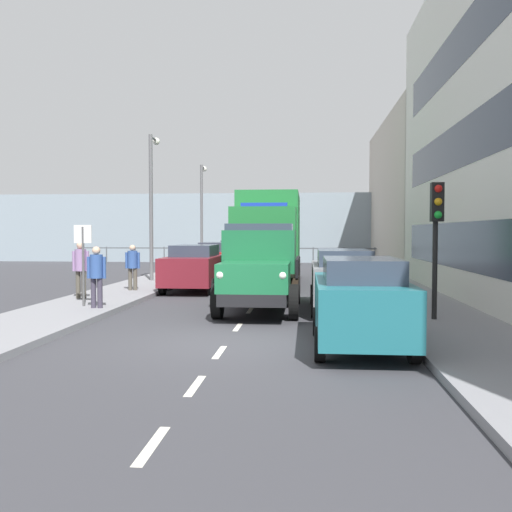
{
  "coord_description": "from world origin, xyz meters",
  "views": [
    {
      "loc": [
        -1.59,
        11.11,
        2.21
      ],
      "look_at": [
        0.64,
        -13.62,
        1.15
      ],
      "focal_mm": 39.78,
      "sensor_mm": 36.0,
      "label": 1
    }
  ],
  "objects_px": {
    "lorry_cargo_green": "(269,235)",
    "car_black_oppositeside_2": "(235,254)",
    "street_sign": "(83,251)",
    "truck_vintage_green": "(260,269)",
    "car_red_oppositeside_1": "(217,260)",
    "car_maroon_oppositeside_0": "(194,267)",
    "traffic_light_near": "(436,221)",
    "lamp_post_far": "(202,206)",
    "car_grey_kerbside_1": "(343,279)",
    "lamp_post_promenade": "(152,193)",
    "pedestrian_couple_b": "(81,265)",
    "pedestrian_by_lamp": "(133,264)",
    "pedestrian_in_dark_coat": "(96,272)",
    "car_teal_kerbside_near": "(360,301)"
  },
  "relations": [
    {
      "from": "lorry_cargo_green",
      "to": "car_black_oppositeside_2",
      "type": "distance_m",
      "value": 9.1
    },
    {
      "from": "street_sign",
      "to": "truck_vintage_green",
      "type": "bearing_deg",
      "value": -176.51
    },
    {
      "from": "car_red_oppositeside_1",
      "to": "car_maroon_oppositeside_0",
      "type": "bearing_deg",
      "value": 90.0
    },
    {
      "from": "truck_vintage_green",
      "to": "traffic_light_near",
      "type": "distance_m",
      "value": 4.88
    },
    {
      "from": "car_black_oppositeside_2",
      "to": "lamp_post_far",
      "type": "relative_size",
      "value": 0.67
    },
    {
      "from": "car_grey_kerbside_1",
      "to": "lamp_post_far",
      "type": "distance_m",
      "value": 19.34
    },
    {
      "from": "lamp_post_promenade",
      "to": "lamp_post_far",
      "type": "relative_size",
      "value": 1.02
    },
    {
      "from": "car_red_oppositeside_1",
      "to": "traffic_light_near",
      "type": "relative_size",
      "value": 1.28
    },
    {
      "from": "pedestrian_couple_b",
      "to": "street_sign",
      "type": "height_order",
      "value": "street_sign"
    },
    {
      "from": "car_red_oppositeside_1",
      "to": "car_black_oppositeside_2",
      "type": "distance_m",
      "value": 6.57
    },
    {
      "from": "car_grey_kerbside_1",
      "to": "lamp_post_far",
      "type": "height_order",
      "value": "lamp_post_far"
    },
    {
      "from": "lamp_post_promenade",
      "to": "car_black_oppositeside_2",
      "type": "bearing_deg",
      "value": -104.75
    },
    {
      "from": "truck_vintage_green",
      "to": "pedestrian_by_lamp",
      "type": "bearing_deg",
      "value": -39.7
    },
    {
      "from": "car_maroon_oppositeside_0",
      "to": "car_red_oppositeside_1",
      "type": "relative_size",
      "value": 0.99
    },
    {
      "from": "car_grey_kerbside_1",
      "to": "car_maroon_oppositeside_0",
      "type": "xyz_separation_m",
      "value": [
        5.2,
        -4.83,
        -0.0
      ]
    },
    {
      "from": "pedestrian_by_lamp",
      "to": "street_sign",
      "type": "relative_size",
      "value": 0.71
    },
    {
      "from": "pedestrian_couple_b",
      "to": "traffic_light_near",
      "type": "distance_m",
      "value": 10.59
    },
    {
      "from": "car_red_oppositeside_1",
      "to": "traffic_light_near",
      "type": "distance_m",
      "value": 14.66
    },
    {
      "from": "pedestrian_in_dark_coat",
      "to": "lamp_post_promenade",
      "type": "xyz_separation_m",
      "value": [
        0.91,
        -8.87,
        2.72
      ]
    },
    {
      "from": "pedestrian_in_dark_coat",
      "to": "pedestrian_couple_b",
      "type": "bearing_deg",
      "value": -58.0
    },
    {
      "from": "car_teal_kerbside_near",
      "to": "lamp_post_far",
      "type": "distance_m",
      "value": 24.11
    },
    {
      "from": "car_grey_kerbside_1",
      "to": "car_maroon_oppositeside_0",
      "type": "bearing_deg",
      "value": -42.89
    },
    {
      "from": "lamp_post_far",
      "to": "car_red_oppositeside_1",
      "type": "bearing_deg",
      "value": 105.7
    },
    {
      "from": "lamp_post_promenade",
      "to": "car_teal_kerbside_near",
      "type": "bearing_deg",
      "value": 120.5
    },
    {
      "from": "car_grey_kerbside_1",
      "to": "car_red_oppositeside_1",
      "type": "height_order",
      "value": "same"
    },
    {
      "from": "car_teal_kerbside_near",
      "to": "lamp_post_far",
      "type": "xyz_separation_m",
      "value": [
        7.28,
        -22.8,
        2.89
      ]
    },
    {
      "from": "truck_vintage_green",
      "to": "street_sign",
      "type": "height_order",
      "value": "truck_vintage_green"
    },
    {
      "from": "truck_vintage_green",
      "to": "pedestrian_couple_b",
      "type": "height_order",
      "value": "truck_vintage_green"
    },
    {
      "from": "lamp_post_far",
      "to": "car_grey_kerbside_1",
      "type": "bearing_deg",
      "value": 112.39
    },
    {
      "from": "pedestrian_couple_b",
      "to": "pedestrian_by_lamp",
      "type": "xyz_separation_m",
      "value": [
        -0.83,
        -2.59,
        -0.1
      ]
    },
    {
      "from": "lamp_post_far",
      "to": "car_teal_kerbside_near",
      "type": "bearing_deg",
      "value": 107.71
    },
    {
      "from": "truck_vintage_green",
      "to": "lamp_post_promenade",
      "type": "relative_size",
      "value": 0.91
    },
    {
      "from": "traffic_light_near",
      "to": "car_teal_kerbside_near",
      "type": "bearing_deg",
      "value": 53.72
    },
    {
      "from": "lamp_post_far",
      "to": "pedestrian_couple_b",
      "type": "bearing_deg",
      "value": 87.66
    },
    {
      "from": "car_black_oppositeside_2",
      "to": "lamp_post_promenade",
      "type": "bearing_deg",
      "value": 75.25
    },
    {
      "from": "truck_vintage_green",
      "to": "lamp_post_promenade",
      "type": "height_order",
      "value": "lamp_post_promenade"
    },
    {
      "from": "truck_vintage_green",
      "to": "pedestrian_by_lamp",
      "type": "xyz_separation_m",
      "value": [
        4.84,
        -4.02,
        -0.09
      ]
    },
    {
      "from": "car_black_oppositeside_2",
      "to": "street_sign",
      "type": "distance_m",
      "value": 17.74
    },
    {
      "from": "car_maroon_oppositeside_0",
      "to": "street_sign",
      "type": "distance_m",
      "value": 5.99
    },
    {
      "from": "pedestrian_in_dark_coat",
      "to": "lamp_post_far",
      "type": "height_order",
      "value": "lamp_post_far"
    },
    {
      "from": "lorry_cargo_green",
      "to": "car_teal_kerbside_near",
      "type": "height_order",
      "value": "lorry_cargo_green"
    },
    {
      "from": "car_black_oppositeside_2",
      "to": "lamp_post_promenade",
      "type": "distance_m",
      "value": 9.84
    },
    {
      "from": "car_red_oppositeside_1",
      "to": "pedestrian_couple_b",
      "type": "relative_size",
      "value": 2.34
    },
    {
      "from": "car_black_oppositeside_2",
      "to": "lorry_cargo_green",
      "type": "bearing_deg",
      "value": 106.61
    },
    {
      "from": "car_red_oppositeside_1",
      "to": "car_teal_kerbside_near",
      "type": "bearing_deg",
      "value": 108.67
    },
    {
      "from": "pedestrian_by_lamp",
      "to": "car_maroon_oppositeside_0",
      "type": "bearing_deg",
      "value": -146.52
    },
    {
      "from": "pedestrian_by_lamp",
      "to": "lamp_post_promenade",
      "type": "xyz_separation_m",
      "value": [
        0.45,
        -4.21,
        2.76
      ]
    },
    {
      "from": "car_black_oppositeside_2",
      "to": "traffic_light_near",
      "type": "xyz_separation_m",
      "value": [
        -7.19,
        19.25,
        1.58
      ]
    },
    {
      "from": "traffic_light_near",
      "to": "car_maroon_oppositeside_0",
      "type": "bearing_deg",
      "value": -45.21
    },
    {
      "from": "pedestrian_in_dark_coat",
      "to": "street_sign",
      "type": "height_order",
      "value": "street_sign"
    }
  ]
}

